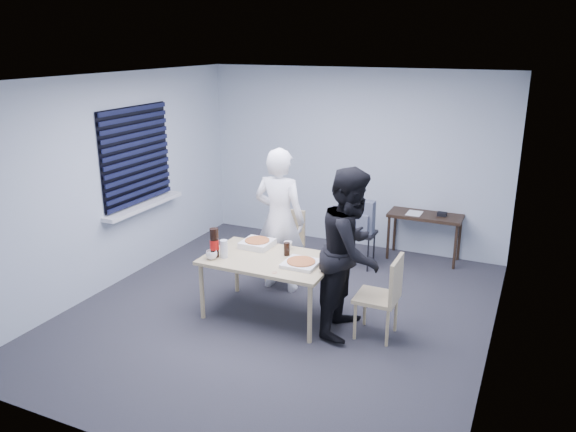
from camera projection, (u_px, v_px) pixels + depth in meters
The scene contains 19 objects.
room at pixel (139, 164), 7.19m from camera, with size 5.00×5.00×5.00m.
dining_table at pixel (269, 263), 6.16m from camera, with size 1.40×0.89×0.68m.
chair_far at pixel (286, 239), 7.21m from camera, with size 0.42×0.42×0.89m.
chair_right at pixel (385, 292), 5.72m from camera, with size 0.42×0.42×0.89m.
person_white at pixel (280, 220), 6.77m from camera, with size 0.65×0.42×1.77m, color white.
person_black at pixel (351, 252), 5.77m from camera, with size 0.86×0.47×1.77m, color black.
side_table at pixel (425, 220), 7.76m from camera, with size 1.00×0.44×0.66m.
stool at pixel (362, 240), 7.57m from camera, with size 0.36×0.36×0.50m.
backpack at pixel (362, 217), 7.46m from camera, with size 0.31×0.23×0.44m.
pizza_box_a at pixel (257, 243), 6.46m from camera, with size 0.34×0.34×0.08m.
pizza_box_b at pixel (301, 263), 5.94m from camera, with size 0.36×0.36×0.05m.
mug_a at pixel (212, 255), 6.09m from camera, with size 0.12×0.12×0.10m, color white.
mug_b at pixel (288, 246), 6.38m from camera, with size 0.10×0.10×0.09m, color white.
cola_glass at pixel (287, 249), 6.19m from camera, with size 0.07×0.07×0.15m, color black.
soda_bottle at pixel (214, 243), 6.13m from camera, with size 0.10×0.10×0.33m.
plastic_cups at pixel (224, 249), 6.12m from camera, with size 0.08×0.08×0.20m, color silver.
rubber_band at pixel (274, 273), 5.75m from camera, with size 0.05×0.05×0.00m, color red.
papers at pixel (414, 213), 7.77m from camera, with size 0.20×0.27×0.00m, color white.
black_box at pixel (442, 214), 7.65m from camera, with size 0.12×0.09×0.05m, color black.
Camera 1 is at (2.48, -5.22, 2.97)m, focal length 35.00 mm.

